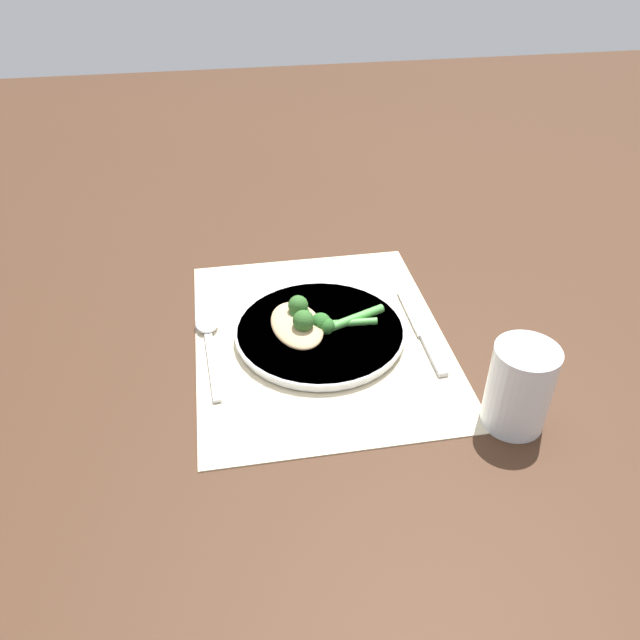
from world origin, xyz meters
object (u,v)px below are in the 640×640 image
(knife, at_px, (422,330))
(spoon, at_px, (208,334))
(plate, at_px, (320,332))
(water_glass, at_px, (519,387))
(chicken_fillet, at_px, (297,324))
(broccoli_stalk_rear, at_px, (331,322))
(broccoli_stalk_left, at_px, (308,319))

(knife, height_order, spoon, spoon)
(plate, xyz_separation_m, spoon, (-0.03, -0.16, -0.00))
(water_glass, bearing_deg, knife, -163.33)
(chicken_fillet, distance_m, knife, 0.19)
(plate, bearing_deg, water_glass, 45.28)
(spoon, xyz_separation_m, water_glass, (0.23, 0.37, 0.05))
(broccoli_stalk_rear, relative_size, water_glass, 1.06)
(plate, distance_m, broccoli_stalk_rear, 0.02)
(broccoli_stalk_left, height_order, spoon, broccoli_stalk_left)
(plate, relative_size, water_glass, 2.18)
(chicken_fillet, height_order, knife, chicken_fillet)
(broccoli_stalk_rear, height_order, spoon, broccoli_stalk_rear)
(broccoli_stalk_left, bearing_deg, spoon, 86.60)
(chicken_fillet, xyz_separation_m, broccoli_stalk_rear, (0.01, 0.05, 0.00))
(plate, relative_size, broccoli_stalk_rear, 2.06)
(plate, xyz_separation_m, chicken_fillet, (-0.00, -0.03, 0.02))
(broccoli_stalk_left, bearing_deg, chicken_fillet, 112.61)
(chicken_fillet, bearing_deg, broccoli_stalk_rear, 81.81)
(broccoli_stalk_left, distance_m, broccoli_stalk_rear, 0.03)
(plate, xyz_separation_m, knife, (0.02, 0.15, -0.01))
(spoon, height_order, water_glass, water_glass)
(chicken_fillet, height_order, broccoli_stalk_rear, broccoli_stalk_rear)
(water_glass, bearing_deg, plate, -134.72)
(water_glass, bearing_deg, broccoli_stalk_rear, -136.33)
(broccoli_stalk_left, xyz_separation_m, broccoli_stalk_rear, (0.01, 0.03, -0.00))
(spoon, bearing_deg, chicken_fillet, -13.66)
(broccoli_stalk_rear, xyz_separation_m, water_glass, (0.20, 0.19, 0.03))
(plate, height_order, knife, plate)
(chicken_fillet, bearing_deg, knife, 84.38)
(plate, relative_size, chicken_fillet, 1.99)
(water_glass, bearing_deg, chicken_fillet, -130.83)
(plate, height_order, broccoli_stalk_rear, broccoli_stalk_rear)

